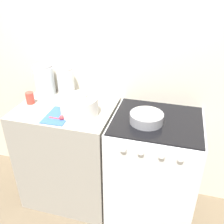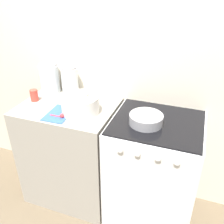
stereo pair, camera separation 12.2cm
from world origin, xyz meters
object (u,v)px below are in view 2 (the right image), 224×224
at_px(mixing_bowl, 80,104).
at_px(baking_pan, 146,119).
at_px(storage_jar_left, 50,80).
at_px(tin_can, 34,95).
at_px(stove, 153,171).
at_px(storage_jar_middle, 70,83).

xyz_separation_m(mixing_bowl, baking_pan, (0.51, 0.01, -0.04)).
xyz_separation_m(storage_jar_left, tin_can, (-0.03, -0.20, -0.06)).
bearing_deg(tin_can, storage_jar_left, 80.64).
relative_size(mixing_bowl, storage_jar_left, 1.08).
bearing_deg(mixing_bowl, baking_pan, 1.47).
bearing_deg(tin_can, baking_pan, -2.77).
relative_size(stove, storage_jar_middle, 3.60).
bearing_deg(stove, baking_pan, -142.73).
xyz_separation_m(baking_pan, storage_jar_middle, (-0.73, 0.25, 0.07)).
xyz_separation_m(mixing_bowl, storage_jar_left, (-0.42, 0.26, 0.03)).
relative_size(stove, tin_can, 9.64).
bearing_deg(mixing_bowl, stove, 6.86).
xyz_separation_m(storage_jar_middle, tin_can, (-0.23, -0.20, -0.06)).
height_order(stove, mixing_bowl, mixing_bowl).
distance_m(baking_pan, storage_jar_middle, 0.77).
bearing_deg(storage_jar_middle, tin_can, -139.19).
distance_m(mixing_bowl, storage_jar_left, 0.50).
xyz_separation_m(mixing_bowl, storage_jar_middle, (-0.22, 0.26, 0.03)).
bearing_deg(stove, storage_jar_left, 169.18).
bearing_deg(storage_jar_middle, mixing_bowl, -49.71).
bearing_deg(mixing_bowl, tin_can, 172.56).
distance_m(storage_jar_middle, tin_can, 0.31).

